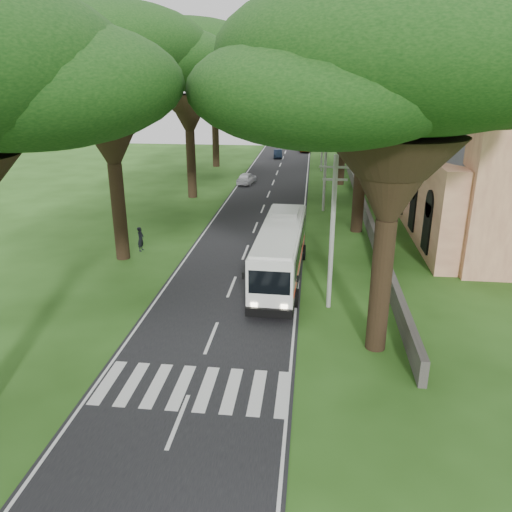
{
  "coord_description": "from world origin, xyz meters",
  "views": [
    {
      "loc": [
        4.39,
        -18.21,
        11.55
      ],
      "look_at": [
        1.49,
        7.38,
        2.2
      ],
      "focal_mm": 35.0,
      "sensor_mm": 36.0,
      "label": 1
    }
  ],
  "objects_px": {
    "pole_far": "(323,138)",
    "distant_car_b": "(278,154)",
    "pole_mid": "(325,165)",
    "distant_car_c": "(304,148)",
    "pole_near": "(332,231)",
    "pedestrian": "(141,239)",
    "distant_car_a": "(247,178)",
    "coach_bus": "(281,251)",
    "church": "(490,168)"
  },
  "relations": [
    {
      "from": "pole_near",
      "to": "pedestrian",
      "type": "relative_size",
      "value": 4.68
    },
    {
      "from": "church",
      "to": "pole_mid",
      "type": "bearing_deg",
      "value": 160.19
    },
    {
      "from": "distant_car_c",
      "to": "pedestrian",
      "type": "distance_m",
      "value": 50.34
    },
    {
      "from": "pole_mid",
      "to": "pole_far",
      "type": "xyz_separation_m",
      "value": [
        0.0,
        20.0,
        0.0
      ]
    },
    {
      "from": "pole_near",
      "to": "pedestrian",
      "type": "height_order",
      "value": "pole_near"
    },
    {
      "from": "distant_car_b",
      "to": "distant_car_a",
      "type": "bearing_deg",
      "value": -100.93
    },
    {
      "from": "pole_far",
      "to": "pedestrian",
      "type": "relative_size",
      "value": 4.68
    },
    {
      "from": "distant_car_a",
      "to": "pedestrian",
      "type": "xyz_separation_m",
      "value": [
        -4.37,
        -23.29,
        0.17
      ]
    },
    {
      "from": "coach_bus",
      "to": "distant_car_c",
      "type": "relative_size",
      "value": 2.81
    },
    {
      "from": "distant_car_b",
      "to": "distant_car_c",
      "type": "bearing_deg",
      "value": 55.91
    },
    {
      "from": "church",
      "to": "distant_car_a",
      "type": "height_order",
      "value": "church"
    },
    {
      "from": "distant_car_b",
      "to": "pedestrian",
      "type": "relative_size",
      "value": 2.07
    },
    {
      "from": "distant_car_b",
      "to": "pedestrian",
      "type": "bearing_deg",
      "value": -103.35
    },
    {
      "from": "pedestrian",
      "to": "distant_car_c",
      "type": "bearing_deg",
      "value": -4.93
    },
    {
      "from": "pole_mid",
      "to": "coach_bus",
      "type": "bearing_deg",
      "value": -99.68
    },
    {
      "from": "pole_mid",
      "to": "distant_car_a",
      "type": "xyz_separation_m",
      "value": [
        -8.42,
        10.88,
        -3.5
      ]
    },
    {
      "from": "distant_car_b",
      "to": "pedestrian",
      "type": "xyz_separation_m",
      "value": [
        -6.48,
        -42.73,
        0.24
      ]
    },
    {
      "from": "church",
      "to": "pole_far",
      "type": "height_order",
      "value": "church"
    },
    {
      "from": "pole_far",
      "to": "pedestrian",
      "type": "xyz_separation_m",
      "value": [
        -12.78,
        -32.4,
        -3.33
      ]
    },
    {
      "from": "pole_far",
      "to": "distant_car_a",
      "type": "height_order",
      "value": "pole_far"
    },
    {
      "from": "pole_mid",
      "to": "distant_car_b",
      "type": "bearing_deg",
      "value": 101.73
    },
    {
      "from": "coach_bus",
      "to": "distant_car_a",
      "type": "xyz_separation_m",
      "value": [
        -5.62,
        27.29,
        -1.1
      ]
    },
    {
      "from": "pole_near",
      "to": "distant_car_b",
      "type": "xyz_separation_m",
      "value": [
        -6.3,
        50.33,
        -3.57
      ]
    },
    {
      "from": "church",
      "to": "pedestrian",
      "type": "xyz_separation_m",
      "value": [
        -25.15,
        -7.95,
        -4.05
      ]
    },
    {
      "from": "pole_mid",
      "to": "coach_bus",
      "type": "height_order",
      "value": "pole_mid"
    },
    {
      "from": "distant_car_a",
      "to": "distant_car_b",
      "type": "height_order",
      "value": "distant_car_a"
    },
    {
      "from": "pole_mid",
      "to": "distant_car_a",
      "type": "distance_m",
      "value": 14.2
    },
    {
      "from": "distant_car_b",
      "to": "pole_mid",
      "type": "bearing_deg",
      "value": -82.99
    },
    {
      "from": "pole_near",
      "to": "coach_bus",
      "type": "bearing_deg",
      "value": 127.93
    },
    {
      "from": "church",
      "to": "coach_bus",
      "type": "xyz_separation_m",
      "value": [
        -15.16,
        -11.96,
        -3.13
      ]
    },
    {
      "from": "pole_mid",
      "to": "church",
      "type": "bearing_deg",
      "value": -19.81
    },
    {
      "from": "pole_near",
      "to": "church",
      "type": "bearing_deg",
      "value": 51.5
    },
    {
      "from": "church",
      "to": "coach_bus",
      "type": "height_order",
      "value": "church"
    },
    {
      "from": "distant_car_a",
      "to": "distant_car_c",
      "type": "relative_size",
      "value": 0.95
    },
    {
      "from": "pole_mid",
      "to": "distant_car_c",
      "type": "bearing_deg",
      "value": 94.04
    },
    {
      "from": "church",
      "to": "pole_near",
      "type": "height_order",
      "value": "church"
    },
    {
      "from": "coach_bus",
      "to": "distant_car_c",
      "type": "bearing_deg",
      "value": 91.62
    },
    {
      "from": "pole_near",
      "to": "pedestrian",
      "type": "bearing_deg",
      "value": 149.27
    },
    {
      "from": "pole_near",
      "to": "distant_car_b",
      "type": "height_order",
      "value": "pole_near"
    },
    {
      "from": "coach_bus",
      "to": "distant_car_c",
      "type": "distance_m",
      "value": 53.32
    },
    {
      "from": "coach_bus",
      "to": "church",
      "type": "bearing_deg",
      "value": 40.08
    },
    {
      "from": "pole_mid",
      "to": "distant_car_c",
      "type": "xyz_separation_m",
      "value": [
        -2.61,
        36.9,
        -3.57
      ]
    },
    {
      "from": "pole_far",
      "to": "distant_car_b",
      "type": "xyz_separation_m",
      "value": [
        -6.3,
        10.33,
        -3.57
      ]
    },
    {
      "from": "pole_near",
      "to": "pole_mid",
      "type": "xyz_separation_m",
      "value": [
        0.0,
        20.0,
        0.0
      ]
    },
    {
      "from": "church",
      "to": "pole_mid",
      "type": "xyz_separation_m",
      "value": [
        -12.36,
        4.45,
        -0.73
      ]
    },
    {
      "from": "pole_mid",
      "to": "distant_car_a",
      "type": "bearing_deg",
      "value": 127.71
    },
    {
      "from": "pedestrian",
      "to": "coach_bus",
      "type": "bearing_deg",
      "value": -105.14
    },
    {
      "from": "pole_mid",
      "to": "pole_far",
      "type": "distance_m",
      "value": 20.0
    },
    {
      "from": "church",
      "to": "distant_car_b",
      "type": "height_order",
      "value": "church"
    },
    {
      "from": "pedestrian",
      "to": "distant_car_a",
      "type": "bearing_deg",
      "value": -3.89
    }
  ]
}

